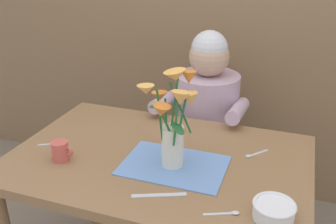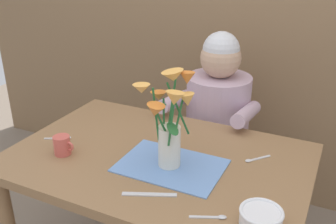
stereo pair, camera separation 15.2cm
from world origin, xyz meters
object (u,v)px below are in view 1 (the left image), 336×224
Objects in this scene: dinner_knife at (159,195)px; flower_vase at (173,119)px; seated_person at (206,132)px; coffee_cup at (61,151)px; ceramic_bowl at (274,210)px.

flower_vase is at bearing 72.45° from dinner_knife.
seated_person reaches higher than flower_vase.
coffee_cup is (-0.43, -0.11, -0.16)m from flower_vase.
dinner_knife is 0.46m from coffee_cup.
flower_vase is 0.47m from ceramic_bowl.
dinner_knife is at bearing -84.21° from flower_vase.
seated_person is at bearing 92.74° from flower_vase.
flower_vase is 2.80× the size of ceramic_bowl.
flower_vase reaches higher than ceramic_bowl.
ceramic_bowl is 0.38m from dinner_knife.
ceramic_bowl is 1.46× the size of coffee_cup.
coffee_cup is at bearing 174.61° from ceramic_bowl.
coffee_cup is (-0.40, -0.77, 0.22)m from seated_person.
flower_vase is at bearing 13.69° from coffee_cup.
ceramic_bowl reaches higher than dinner_knife.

